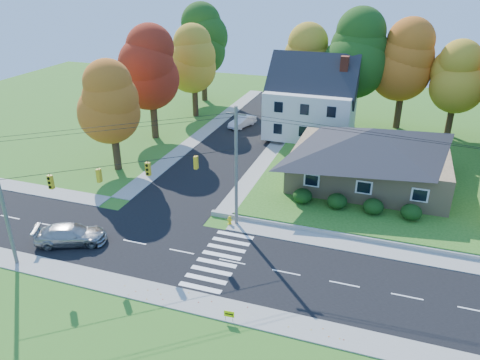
# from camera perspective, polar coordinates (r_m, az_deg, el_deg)

# --- Properties ---
(ground) EXTENTS (120.00, 120.00, 0.00)m
(ground) POSITION_cam_1_polar(r_m,az_deg,el_deg) (34.18, -0.97, -9.95)
(ground) COLOR #3D7923
(road_main) EXTENTS (90.00, 8.00, 0.02)m
(road_main) POSITION_cam_1_polar(r_m,az_deg,el_deg) (34.17, -0.97, -9.93)
(road_main) COLOR black
(road_main) RESTS_ON ground
(road_cross) EXTENTS (8.00, 44.00, 0.02)m
(road_cross) POSITION_cam_1_polar(r_m,az_deg,el_deg) (58.58, 0.30, 5.42)
(road_cross) COLOR black
(road_cross) RESTS_ON ground
(sidewalk_north) EXTENTS (90.00, 2.00, 0.08)m
(sidewalk_north) POSITION_cam_1_polar(r_m,az_deg,el_deg) (38.14, 1.59, -5.84)
(sidewalk_north) COLOR #9C9A90
(sidewalk_north) RESTS_ON ground
(sidewalk_south) EXTENTS (90.00, 2.00, 0.08)m
(sidewalk_south) POSITION_cam_1_polar(r_m,az_deg,el_deg) (30.46, -4.27, -14.94)
(sidewalk_south) COLOR #9C9A90
(sidewalk_south) RESTS_ON ground
(lawn) EXTENTS (30.00, 30.00, 0.50)m
(lawn) POSITION_cam_1_polar(r_m,az_deg,el_deg) (51.23, 21.23, 1.00)
(lawn) COLOR #3D7923
(lawn) RESTS_ON ground
(ranch_house) EXTENTS (14.60, 10.60, 5.40)m
(ranch_house) POSITION_cam_1_polar(r_m,az_deg,el_deg) (45.39, 15.61, 2.94)
(ranch_house) COLOR tan
(ranch_house) RESTS_ON lawn
(colonial_house) EXTENTS (10.40, 8.40, 9.60)m
(colonial_house) POSITION_cam_1_polar(r_m,az_deg,el_deg) (57.18, 8.73, 9.45)
(colonial_house) COLOR silver
(colonial_house) RESTS_ON lawn
(hedge_row) EXTENTS (10.70, 1.70, 1.27)m
(hedge_row) POSITION_cam_1_polar(r_m,az_deg,el_deg) (40.61, 13.85, -2.82)
(hedge_row) COLOR #163A10
(hedge_row) RESTS_ON lawn
(traffic_infrastructure) EXTENTS (38.10, 10.66, 10.00)m
(traffic_infrastructure) POSITION_cam_1_polar(r_m,az_deg,el_deg) (32.71, -0.47, -1.18)
(traffic_infrastructure) COLOR #666059
(traffic_infrastructure) RESTS_ON ground
(tree_lot_0) EXTENTS (6.72, 6.72, 12.51)m
(tree_lot_0) POSITION_cam_1_polar(r_m,az_deg,el_deg) (62.48, 8.15, 14.29)
(tree_lot_0) COLOR #3F2A19
(tree_lot_0) RESTS_ON lawn
(tree_lot_1) EXTENTS (7.84, 7.84, 14.60)m
(tree_lot_1) POSITION_cam_1_polar(r_m,az_deg,el_deg) (60.43, 13.79, 14.76)
(tree_lot_1) COLOR #3F2A19
(tree_lot_1) RESTS_ON lawn
(tree_lot_2) EXTENTS (7.28, 7.28, 13.56)m
(tree_lot_2) POSITION_cam_1_polar(r_m,az_deg,el_deg) (61.27, 19.55, 13.58)
(tree_lot_2) COLOR #3F2A19
(tree_lot_2) RESTS_ON lawn
(tree_lot_3) EXTENTS (6.16, 6.16, 11.47)m
(tree_lot_3) POSITION_cam_1_polar(r_m,az_deg,el_deg) (60.86, 25.07, 11.35)
(tree_lot_3) COLOR #3F2A19
(tree_lot_3) RESTS_ON lawn
(tree_west_0) EXTENTS (6.16, 6.16, 11.47)m
(tree_west_0) POSITION_cam_1_polar(r_m,az_deg,el_deg) (48.31, -15.51, 9.15)
(tree_west_0) COLOR #3F2A19
(tree_west_0) RESTS_ON ground
(tree_west_1) EXTENTS (7.28, 7.28, 13.56)m
(tree_west_1) POSITION_cam_1_polar(r_m,az_deg,el_deg) (56.78, -10.89, 13.21)
(tree_west_1) COLOR #3F2A19
(tree_west_1) RESTS_ON ground
(tree_west_2) EXTENTS (6.72, 6.72, 12.51)m
(tree_west_2) POSITION_cam_1_polar(r_m,az_deg,el_deg) (65.21, -5.68, 14.41)
(tree_west_2) COLOR #3F2A19
(tree_west_2) RESTS_ON ground
(tree_west_3) EXTENTS (7.84, 7.84, 14.60)m
(tree_west_3) POSITION_cam_1_polar(r_m,az_deg,el_deg) (73.02, -4.55, 16.60)
(tree_west_3) COLOR #3F2A19
(tree_west_3) RESTS_ON ground
(silver_sedan) EXTENTS (5.73, 4.13, 1.54)m
(silver_sedan) POSITION_cam_1_polar(r_m,az_deg,el_deg) (38.05, -19.95, -6.26)
(silver_sedan) COLOR #9D9D9D
(silver_sedan) RESTS_ON road_main
(white_car) EXTENTS (2.83, 4.65, 1.45)m
(white_car) POSITION_cam_1_polar(r_m,az_deg,el_deg) (61.71, 0.29, 7.16)
(white_car) COLOR silver
(white_car) RESTS_ON road_cross
(fire_hydrant) EXTENTS (0.44, 0.35, 0.79)m
(fire_hydrant) POSITION_cam_1_polar(r_m,az_deg,el_deg) (38.47, -1.26, -4.96)
(fire_hydrant) COLOR yellow
(fire_hydrant) RESTS_ON ground
(yard_sign) EXTENTS (0.64, 0.07, 0.79)m
(yard_sign) POSITION_cam_1_polar(r_m,az_deg,el_deg) (28.93, -1.34, -16.04)
(yard_sign) COLOR black
(yard_sign) RESTS_ON ground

